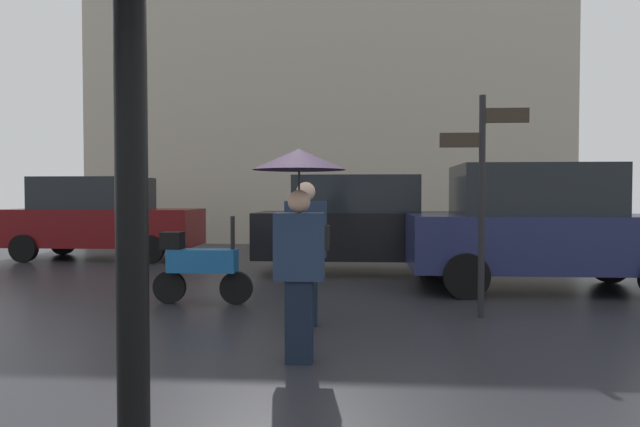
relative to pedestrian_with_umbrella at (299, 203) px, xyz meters
The scene contains 8 objects.
pedestrian_with_umbrella is the anchor object (origin of this frame).
pedestrian_with_bag 1.58m from the pedestrian_with_umbrella, 92.70° to the left, with size 0.52×0.24×1.68m.
parked_scooter 3.33m from the pedestrian_with_umbrella, 122.15° to the left, with size 1.41×0.32×1.23m.
parked_car_left 6.22m from the pedestrian_with_umbrella, 84.34° to the left, with size 4.34×1.98×1.91m.
parked_car_right 10.03m from the pedestrian_with_umbrella, 124.83° to the left, with size 4.56×1.91×1.96m.
parked_car_distant 5.48m from the pedestrian_with_umbrella, 51.10° to the left, with size 4.29×1.98×2.01m.
street_signpost 2.93m from the pedestrian_with_umbrella, 45.31° to the left, with size 1.08×0.08×2.76m.
building_block 14.90m from the pedestrian_with_umbrella, 92.52° to the left, with size 15.41×2.84×12.87m, color #B2A893.
Camera 1 is at (1.18, -2.42, 1.52)m, focal length 32.03 mm.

